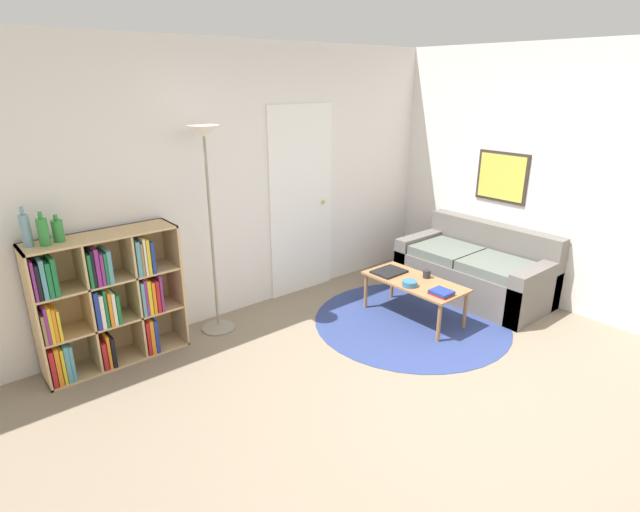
{
  "coord_description": "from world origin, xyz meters",
  "views": [
    {
      "loc": [
        -2.61,
        -1.66,
        2.26
      ],
      "look_at": [
        -0.08,
        1.36,
        0.85
      ],
      "focal_mm": 28.0,
      "sensor_mm": 36.0,
      "label": 1
    }
  ],
  "objects_px": {
    "bottle_right": "(58,230)",
    "bottle_left": "(26,230)",
    "floor_lamp": "(207,177)",
    "cup": "(427,274)",
    "bottle_middle": "(43,232)",
    "bookshelf": "(105,302)",
    "coffee_table": "(414,284)",
    "bowl": "(410,283)",
    "laptop": "(389,272)",
    "couch": "(476,271)"
  },
  "relations": [
    {
      "from": "couch",
      "to": "coffee_table",
      "type": "distance_m",
      "value": 0.98
    },
    {
      "from": "bookshelf",
      "to": "floor_lamp",
      "type": "height_order",
      "value": "floor_lamp"
    },
    {
      "from": "coffee_table",
      "to": "laptop",
      "type": "distance_m",
      "value": 0.31
    },
    {
      "from": "floor_lamp",
      "to": "bookshelf",
      "type": "bearing_deg",
      "value": 176.41
    },
    {
      "from": "coffee_table",
      "to": "laptop",
      "type": "xyz_separation_m",
      "value": [
        -0.04,
        0.3,
        0.05
      ]
    },
    {
      "from": "cup",
      "to": "laptop",
      "type": "bearing_deg",
      "value": 118.95
    },
    {
      "from": "couch",
      "to": "cup",
      "type": "xyz_separation_m",
      "value": [
        -0.83,
        0.03,
        0.17
      ]
    },
    {
      "from": "floor_lamp",
      "to": "coffee_table",
      "type": "height_order",
      "value": "floor_lamp"
    },
    {
      "from": "bookshelf",
      "to": "laptop",
      "type": "relative_size",
      "value": 3.58
    },
    {
      "from": "bowl",
      "to": "cup",
      "type": "relative_size",
      "value": 1.8
    },
    {
      "from": "laptop",
      "to": "bottle_middle",
      "type": "distance_m",
      "value": 3.08
    },
    {
      "from": "bottle_left",
      "to": "bowl",
      "type": "bearing_deg",
      "value": -22.41
    },
    {
      "from": "couch",
      "to": "coffee_table",
      "type": "relative_size",
      "value": 1.56
    },
    {
      "from": "floor_lamp",
      "to": "bottle_left",
      "type": "height_order",
      "value": "floor_lamp"
    },
    {
      "from": "coffee_table",
      "to": "bottle_right",
      "type": "distance_m",
      "value": 3.14
    },
    {
      "from": "laptop",
      "to": "cup",
      "type": "xyz_separation_m",
      "value": [
        0.18,
        -0.33,
        0.03
      ]
    },
    {
      "from": "coffee_table",
      "to": "bookshelf",
      "type": "bearing_deg",
      "value": 156.91
    },
    {
      "from": "floor_lamp",
      "to": "couch",
      "type": "bearing_deg",
      "value": -22.95
    },
    {
      "from": "couch",
      "to": "bottle_left",
      "type": "height_order",
      "value": "bottle_left"
    },
    {
      "from": "bookshelf",
      "to": "bottle_right",
      "type": "bearing_deg",
      "value": 176.67
    },
    {
      "from": "bookshelf",
      "to": "laptop",
      "type": "bearing_deg",
      "value": -17.4
    },
    {
      "from": "bottle_middle",
      "to": "bowl",
      "type": "bearing_deg",
      "value": -22.25
    },
    {
      "from": "floor_lamp",
      "to": "bottle_right",
      "type": "distance_m",
      "value": 1.24
    },
    {
      "from": "cup",
      "to": "bottle_middle",
      "type": "relative_size",
      "value": 0.31
    },
    {
      "from": "bowl",
      "to": "bottle_middle",
      "type": "bearing_deg",
      "value": 157.75
    },
    {
      "from": "bookshelf",
      "to": "bottle_middle",
      "type": "xyz_separation_m",
      "value": [
        -0.34,
        -0.02,
        0.67
      ]
    },
    {
      "from": "bowl",
      "to": "bottle_middle",
      "type": "height_order",
      "value": "bottle_middle"
    },
    {
      "from": "bookshelf",
      "to": "coffee_table",
      "type": "relative_size",
      "value": 1.13
    },
    {
      "from": "bottle_left",
      "to": "bottle_right",
      "type": "bearing_deg",
      "value": -3.51
    },
    {
      "from": "couch",
      "to": "bottle_right",
      "type": "distance_m",
      "value": 4.07
    },
    {
      "from": "floor_lamp",
      "to": "coffee_table",
      "type": "xyz_separation_m",
      "value": [
        1.6,
        -1.04,
        -1.1
      ]
    },
    {
      "from": "couch",
      "to": "bookshelf",
      "type": "bearing_deg",
      "value": 161.98
    },
    {
      "from": "laptop",
      "to": "bottle_middle",
      "type": "xyz_separation_m",
      "value": [
        -2.88,
        0.77,
        0.81
      ]
    },
    {
      "from": "cup",
      "to": "bottle_left",
      "type": "bearing_deg",
      "value": 159.97
    },
    {
      "from": "laptop",
      "to": "cup",
      "type": "distance_m",
      "value": 0.38
    },
    {
      "from": "bowl",
      "to": "bookshelf",
      "type": "bearing_deg",
      "value": 154.5
    },
    {
      "from": "floor_lamp",
      "to": "cup",
      "type": "xyz_separation_m",
      "value": [
        1.75,
        -1.06,
        -1.02
      ]
    },
    {
      "from": "floor_lamp",
      "to": "cup",
      "type": "height_order",
      "value": "floor_lamp"
    },
    {
      "from": "bowl",
      "to": "cup",
      "type": "bearing_deg",
      "value": 6.06
    },
    {
      "from": "cup",
      "to": "floor_lamp",
      "type": "bearing_deg",
      "value": 148.68
    },
    {
      "from": "couch",
      "to": "cup",
      "type": "height_order",
      "value": "couch"
    },
    {
      "from": "couch",
      "to": "bottle_right",
      "type": "height_order",
      "value": "bottle_right"
    },
    {
      "from": "bottle_middle",
      "to": "couch",
      "type": "bearing_deg",
      "value": -16.19
    },
    {
      "from": "couch",
      "to": "bottle_middle",
      "type": "relative_size",
      "value": 6.21
    },
    {
      "from": "couch",
      "to": "bowl",
      "type": "xyz_separation_m",
      "value": [
        -1.13,
        -0.0,
        0.16
      ]
    },
    {
      "from": "bottle_right",
      "to": "bottle_left",
      "type": "bearing_deg",
      "value": 176.49
    },
    {
      "from": "couch",
      "to": "bottle_middle",
      "type": "height_order",
      "value": "bottle_middle"
    },
    {
      "from": "bottle_right",
      "to": "bowl",
      "type": "bearing_deg",
      "value": -23.71
    },
    {
      "from": "couch",
      "to": "bowl",
      "type": "distance_m",
      "value": 1.14
    },
    {
      "from": "bookshelf",
      "to": "bottle_left",
      "type": "relative_size",
      "value": 3.85
    }
  ]
}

